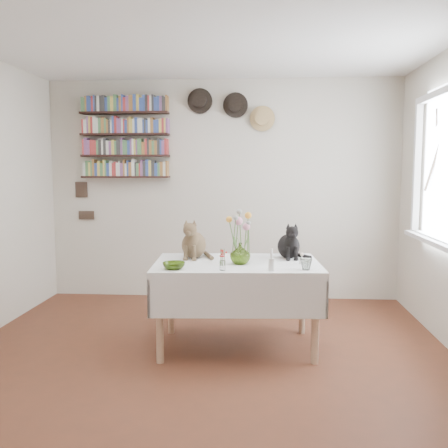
# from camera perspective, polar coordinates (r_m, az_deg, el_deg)

# --- Properties ---
(room) EXTENTS (4.08, 4.58, 2.58)m
(room) POSITION_cam_1_polar(r_m,az_deg,el_deg) (3.50, -3.01, 2.41)
(room) COLOR brown
(room) RESTS_ON ground
(window) EXTENTS (0.12, 1.52, 1.32)m
(window) POSITION_cam_1_polar(r_m,az_deg,el_deg) (4.53, 24.00, 4.60)
(window) COLOR white
(window) RESTS_ON room
(dining_table) EXTENTS (1.40, 0.95, 0.72)m
(dining_table) POSITION_cam_1_polar(r_m,az_deg,el_deg) (4.16, 1.48, -6.79)
(dining_table) COLOR white
(dining_table) RESTS_ON room
(tabby_cat) EXTENTS (0.26, 0.32, 0.35)m
(tabby_cat) POSITION_cam_1_polar(r_m,az_deg,el_deg) (4.32, -3.47, -1.58)
(tabby_cat) COLOR olive
(tabby_cat) RESTS_ON dining_table
(black_cat) EXTENTS (0.26, 0.30, 0.32)m
(black_cat) POSITION_cam_1_polar(r_m,az_deg,el_deg) (4.33, 7.41, -1.79)
(black_cat) COLOR black
(black_cat) RESTS_ON dining_table
(flower_vase) EXTENTS (0.22, 0.22, 0.17)m
(flower_vase) POSITION_cam_1_polar(r_m,az_deg,el_deg) (4.03, 1.86, -3.38)
(flower_vase) COLOR #82AA33
(flower_vase) RESTS_ON dining_table
(green_bowl) EXTENTS (0.23, 0.23, 0.05)m
(green_bowl) POSITION_cam_1_polar(r_m,az_deg,el_deg) (3.85, -5.75, -4.76)
(green_bowl) COLOR #82AA33
(green_bowl) RESTS_ON dining_table
(drinking_glass) EXTENTS (0.12, 0.12, 0.09)m
(drinking_glass) POSITION_cam_1_polar(r_m,az_deg,el_deg) (3.86, 9.36, -4.55)
(drinking_glass) COLOR white
(drinking_glass) RESTS_ON dining_table
(candlestick) EXTENTS (0.05, 0.05, 0.17)m
(candlestick) POSITION_cam_1_polar(r_m,az_deg,el_deg) (3.78, 5.45, -4.51)
(candlestick) COLOR white
(candlestick) RESTS_ON dining_table
(berry_jar) EXTENTS (0.05, 0.05, 0.18)m
(berry_jar) POSITION_cam_1_polar(r_m,az_deg,el_deg) (3.79, -0.16, -4.09)
(berry_jar) COLOR white
(berry_jar) RESTS_ON dining_table
(porcelain_figurine) EXTENTS (0.05, 0.05, 0.09)m
(porcelain_figurine) POSITION_cam_1_polar(r_m,az_deg,el_deg) (4.10, 8.89, -3.96)
(porcelain_figurine) COLOR white
(porcelain_figurine) RESTS_ON dining_table
(flower_bouquet) EXTENTS (0.17, 0.13, 0.39)m
(flower_bouquet) POSITION_cam_1_polar(r_m,az_deg,el_deg) (4.01, 1.89, 0.20)
(flower_bouquet) COLOR #4C7233
(flower_bouquet) RESTS_ON flower_vase
(bookshelf_unit) EXTENTS (1.00, 0.16, 0.91)m
(bookshelf_unit) POSITION_cam_1_polar(r_m,az_deg,el_deg) (5.84, -11.24, 9.64)
(bookshelf_unit) COLOR black
(bookshelf_unit) RESTS_ON room
(wall_hats) EXTENTS (0.98, 0.09, 0.48)m
(wall_hats) POSITION_cam_1_polar(r_m,az_deg,el_deg) (5.70, 0.96, 13.12)
(wall_hats) COLOR black
(wall_hats) RESTS_ON room
(wall_art_plaques) EXTENTS (0.21, 0.02, 0.44)m
(wall_art_plaques) POSITION_cam_1_polar(r_m,az_deg,el_deg) (6.06, -15.75, 2.62)
(wall_art_plaques) COLOR #38281E
(wall_art_plaques) RESTS_ON room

